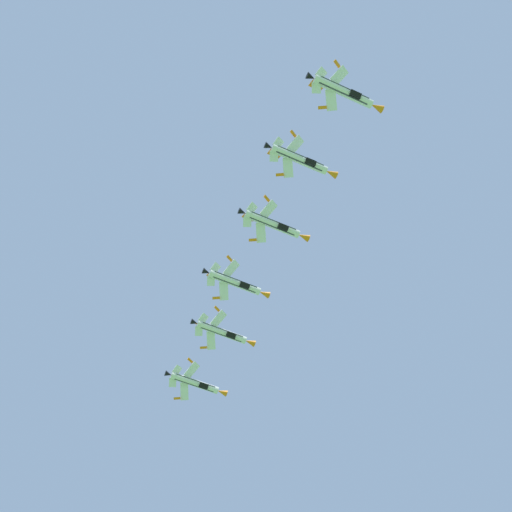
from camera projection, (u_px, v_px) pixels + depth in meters
The scene contains 6 objects.
fighter_jet_lead at pixel (196, 383), 143.46m from camera, with size 15.94×8.55×6.51m.
fighter_jet_left_wing at pixel (223, 333), 137.42m from camera, with size 15.94×8.78×6.21m.
fighter_jet_right_wing at pixel (236, 283), 131.06m from camera, with size 15.94×8.28×6.83m.
fighter_jet_left_outer at pixel (273, 225), 122.47m from camera, with size 15.94×8.53×6.53m.
fighter_jet_right_outer at pixel (301, 160), 118.65m from camera, with size 15.94×8.28×6.83m.
fighter_jet_trail_slot at pixel (344, 92), 110.92m from camera, with size 15.94×8.68×6.34m.
Camera 1 is at (1.47, -5.66, 1.41)m, focal length 41.59 mm.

